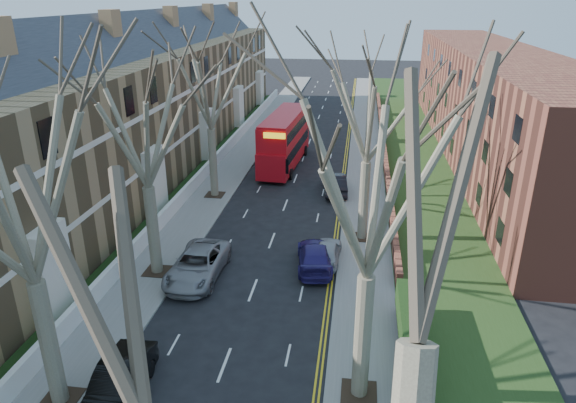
% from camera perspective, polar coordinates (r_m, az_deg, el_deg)
% --- Properties ---
extents(pavement_left, '(3.00, 102.00, 0.12)m').
position_cam_1_polar(pavement_left, '(50.54, -5.09, 5.18)').
color(pavement_left, slate).
rests_on(pavement_left, ground).
extents(pavement_right, '(3.00, 102.00, 0.12)m').
position_cam_1_polar(pavement_right, '(49.30, 8.68, 4.58)').
color(pavement_right, slate).
rests_on(pavement_right, ground).
extents(terrace_left, '(9.70, 78.00, 13.60)m').
position_cam_1_polar(terrace_left, '(44.31, -17.50, 9.17)').
color(terrace_left, olive).
rests_on(terrace_left, ground).
extents(flats_right, '(13.97, 54.00, 10.00)m').
position_cam_1_polar(flats_right, '(53.43, 21.55, 10.12)').
color(flats_right, brown).
rests_on(flats_right, ground).
extents(front_wall_left, '(0.30, 78.00, 1.00)m').
position_cam_1_polar(front_wall_left, '(43.45, -9.57, 2.90)').
color(front_wall_left, white).
rests_on(front_wall_left, ground).
extents(grass_verge_right, '(6.00, 102.00, 0.06)m').
position_cam_1_polar(grass_verge_right, '(49.55, 13.90, 4.38)').
color(grass_verge_right, '#233C16').
rests_on(grass_verge_right, ground).
extents(tree_left_mid, '(10.50, 10.50, 14.71)m').
position_cam_1_polar(tree_left_mid, '(18.49, -28.39, 3.35)').
color(tree_left_mid, '#6A5E4B').
rests_on(tree_left_mid, ground).
extents(tree_left_far, '(10.15, 10.15, 14.22)m').
position_cam_1_polar(tree_left_far, '(26.96, -16.12, 9.62)').
color(tree_left_far, '#6A5E4B').
rests_on(tree_left_far, ground).
extents(tree_left_dist, '(10.50, 10.50, 14.71)m').
position_cam_1_polar(tree_left_dist, '(38.02, -8.90, 14.10)').
color(tree_left_dist, '#6A5E4B').
rests_on(tree_left_dist, ground).
extents(tree_right_mid, '(10.50, 10.50, 14.71)m').
position_cam_1_polar(tree_right_mid, '(16.88, 9.54, 4.16)').
color(tree_right_mid, '#6A5E4B').
rests_on(tree_right_mid, ground).
extents(tree_right_far, '(10.15, 10.15, 14.22)m').
position_cam_1_polar(tree_right_far, '(30.57, 9.12, 11.59)').
color(tree_right_far, '#6A5E4B').
rests_on(tree_right_far, ground).
extents(double_decker_bus, '(3.37, 11.32, 4.67)m').
position_cam_1_polar(double_decker_bus, '(46.68, -0.37, 6.71)').
color(double_decker_bus, red).
rests_on(double_decker_bus, ground).
extents(car_left_mid, '(1.86, 4.75, 1.54)m').
position_cam_1_polar(car_left_mid, '(21.88, -18.33, -18.67)').
color(car_left_mid, black).
rests_on(car_left_mid, ground).
extents(car_left_far, '(2.71, 5.67, 1.56)m').
position_cam_1_polar(car_left_far, '(28.97, -10.02, -6.93)').
color(car_left_far, gray).
rests_on(car_left_far, ground).
extents(car_right_near, '(2.51, 5.00, 1.39)m').
position_cam_1_polar(car_right_near, '(29.63, 2.99, -6.07)').
color(car_right_near, navy).
rests_on(car_right_near, ground).
extents(car_right_mid, '(1.67, 3.82, 1.28)m').
position_cam_1_polar(car_right_mid, '(30.32, 4.39, -5.54)').
color(car_right_mid, '#9EA1A6').
rests_on(car_right_mid, ground).
extents(car_right_far, '(2.23, 4.85, 1.54)m').
position_cam_1_polar(car_right_far, '(40.74, 5.23, 2.04)').
color(car_right_far, black).
rests_on(car_right_far, ground).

